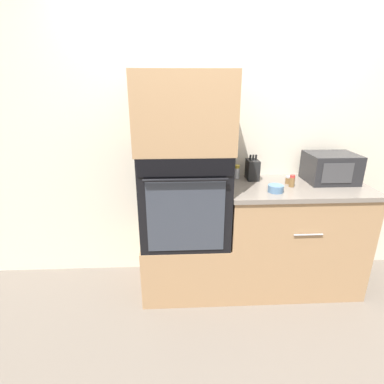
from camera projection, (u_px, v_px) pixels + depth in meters
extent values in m
plane|color=#6B6056|center=(230.00, 306.00, 2.44)|extent=(12.00, 12.00, 0.00)
cube|color=beige|center=(224.00, 140.00, 2.61)|extent=(8.00, 0.05, 2.50)
cube|color=#A87F56|center=(185.00, 261.00, 2.62)|extent=(0.71, 0.60, 0.50)
cube|color=black|center=(185.00, 195.00, 2.41)|extent=(0.68, 0.59, 0.74)
cube|color=black|center=(185.00, 168.00, 2.02)|extent=(0.65, 0.01, 0.13)
cube|color=#33E54C|center=(185.00, 168.00, 2.02)|extent=(0.09, 0.00, 0.03)
cube|color=#333842|center=(186.00, 216.00, 2.15)|extent=(0.56, 0.01, 0.55)
cylinder|color=black|center=(186.00, 180.00, 2.02)|extent=(0.58, 0.02, 0.02)
cube|color=#A87F56|center=(184.00, 112.00, 2.19)|extent=(0.71, 0.60, 0.56)
cube|color=#A87F56|center=(290.00, 238.00, 2.59)|extent=(1.13, 0.60, 0.90)
cube|color=slate|center=(297.00, 187.00, 2.44)|extent=(1.15, 0.63, 0.03)
cylinder|color=#B7B7BC|center=(308.00, 235.00, 2.23)|extent=(0.22, 0.01, 0.01)
cube|color=#232326|center=(330.00, 168.00, 2.49)|extent=(0.39, 0.32, 0.24)
cube|color=#3D3D3F|center=(338.00, 173.00, 2.33)|extent=(0.24, 0.01, 0.16)
cube|color=black|center=(252.00, 170.00, 2.56)|extent=(0.10, 0.15, 0.17)
cylinder|color=black|center=(250.00, 157.00, 2.52)|extent=(0.02, 0.02, 0.04)
cylinder|color=black|center=(253.00, 157.00, 2.52)|extent=(0.02, 0.02, 0.04)
cylinder|color=black|center=(256.00, 157.00, 2.52)|extent=(0.02, 0.02, 0.04)
cylinder|color=#517599|center=(276.00, 188.00, 2.27)|extent=(0.12, 0.12, 0.05)
cylinder|color=brown|center=(292.00, 182.00, 2.38)|extent=(0.04, 0.04, 0.08)
cylinder|color=red|center=(293.00, 176.00, 2.36)|extent=(0.04, 0.04, 0.02)
cylinder|color=silver|center=(237.00, 173.00, 2.59)|extent=(0.05, 0.05, 0.09)
cylinder|color=gold|center=(237.00, 167.00, 2.57)|extent=(0.04, 0.04, 0.03)
cylinder|color=brown|center=(288.00, 181.00, 2.46)|extent=(0.05, 0.05, 0.05)
cylinder|color=#B7B7BC|center=(289.00, 177.00, 2.45)|extent=(0.05, 0.05, 0.01)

